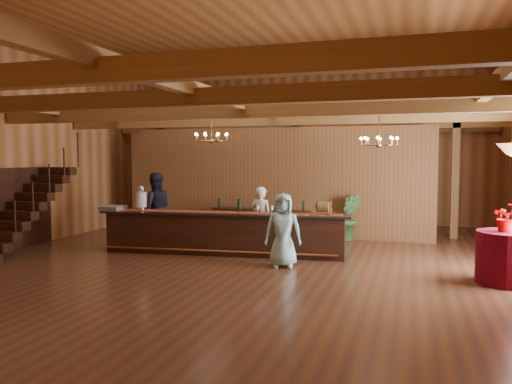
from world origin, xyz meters
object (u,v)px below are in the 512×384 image
(tasting_bar, at_px, (223,233))
(bartender, at_px, (261,219))
(chandelier_left, at_px, (212,137))
(chandelier_right, at_px, (379,141))
(guest, at_px, (283,230))
(beverage_dispenser, at_px, (141,198))
(pendant_lamp, at_px, (512,149))
(round_table, at_px, (508,258))
(floor_plant, at_px, (348,217))
(backbar_shelf, at_px, (260,224))
(raffle_drum, at_px, (324,207))
(staff_second, at_px, (155,209))

(tasting_bar, xyz_separation_m, bartender, (0.71, 0.70, 0.28))
(chandelier_left, height_order, bartender, chandelier_left)
(chandelier_right, distance_m, guest, 2.91)
(beverage_dispenser, height_order, pendant_lamp, pendant_lamp)
(chandelier_left, bearing_deg, round_table, -10.81)
(pendant_lamp, bearing_deg, floor_plant, 130.65)
(floor_plant, bearing_deg, tasting_bar, -132.18)
(backbar_shelf, relative_size, guest, 1.88)
(beverage_dispenser, height_order, chandelier_right, chandelier_right)
(pendant_lamp, bearing_deg, raffle_drum, 160.98)
(backbar_shelf, bearing_deg, tasting_bar, -85.40)
(pendant_lamp, bearing_deg, beverage_dispenser, 173.63)
(chandelier_right, distance_m, bartender, 3.33)
(tasting_bar, distance_m, chandelier_left, 2.27)
(chandelier_right, xyz_separation_m, bartender, (-2.76, 0.28, -1.84))
(pendant_lamp, bearing_deg, round_table, 0.00)
(raffle_drum, bearing_deg, backbar_shelf, 132.92)
(chandelier_left, height_order, chandelier_right, same)
(bartender, distance_m, guest, 1.87)
(beverage_dispenser, relative_size, round_table, 0.55)
(round_table, bearing_deg, bartender, 161.27)
(round_table, xyz_separation_m, guest, (-4.17, 0.13, 0.29))
(round_table, bearing_deg, tasting_bar, 169.97)
(round_table, bearing_deg, guest, 178.19)
(bartender, bearing_deg, chandelier_left, 38.80)
(beverage_dispenser, distance_m, pendant_lamp, 8.02)
(round_table, bearing_deg, staff_second, 167.67)
(chandelier_right, height_order, guest, chandelier_right)
(bartender, relative_size, floor_plant, 1.23)
(staff_second, distance_m, guest, 4.16)
(beverage_dispenser, height_order, chandelier_left, chandelier_left)
(raffle_drum, distance_m, pendant_lamp, 3.92)
(beverage_dispenser, distance_m, guest, 3.83)
(raffle_drum, relative_size, pendant_lamp, 0.38)
(round_table, height_order, chandelier_right, chandelier_right)
(staff_second, bearing_deg, round_table, 132.98)
(backbar_shelf, xyz_separation_m, pendant_lamp, (5.69, -3.55, 2.00))
(backbar_shelf, relative_size, chandelier_left, 3.58)
(guest, bearing_deg, tasting_bar, 139.99)
(tasting_bar, xyz_separation_m, staff_second, (-2.16, 0.72, 0.44))
(backbar_shelf, bearing_deg, round_table, -24.02)
(backbar_shelf, height_order, pendant_lamp, pendant_lamp)
(beverage_dispenser, relative_size, guest, 0.39)
(chandelier_left, height_order, guest, chandelier_left)
(tasting_bar, height_order, bartender, bartender)
(beverage_dispenser, distance_m, raffle_drum, 4.39)
(raffle_drum, height_order, guest, guest)
(tasting_bar, height_order, pendant_lamp, pendant_lamp)
(guest, relative_size, floor_plant, 1.21)
(round_table, bearing_deg, chandelier_left, 169.19)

